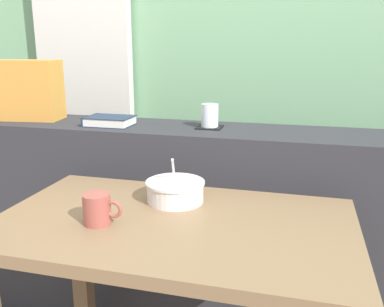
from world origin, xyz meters
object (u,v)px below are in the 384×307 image
at_px(breakfast_table, 175,263).
at_px(juice_glass, 210,117).
at_px(throw_pillow, 24,90).
at_px(soup_bowl, 175,191).
at_px(coaster_square, 210,127).
at_px(ceramic_mug, 98,209).
at_px(closed_book, 109,121).

height_order(breakfast_table, juice_glass, juice_glass).
relative_size(throw_pillow, soup_bowl, 1.73).
xyz_separation_m(breakfast_table, juice_glass, (-0.03, 0.57, 0.33)).
bearing_deg(breakfast_table, juice_glass, 92.81).
relative_size(coaster_square, soup_bowl, 0.54).
bearing_deg(ceramic_mug, breakfast_table, 21.24).
bearing_deg(ceramic_mug, coaster_square, 75.42).
relative_size(breakfast_table, juice_glass, 11.06).
distance_m(juice_glass, ceramic_mug, 0.69).
bearing_deg(ceramic_mug, soup_bowl, 54.33).
bearing_deg(breakfast_table, coaster_square, 92.81).
height_order(coaster_square, closed_book, closed_book).
bearing_deg(soup_bowl, ceramic_mug, -125.67).
relative_size(breakfast_table, coaster_square, 10.10).
height_order(closed_book, throw_pillow, throw_pillow).
bearing_deg(throw_pillow, coaster_square, 0.92).
xyz_separation_m(closed_book, throw_pillow, (-0.43, 0.04, 0.11)).
height_order(juice_glass, closed_book, juice_glass).
relative_size(closed_book, soup_bowl, 1.02).
xyz_separation_m(closed_book, soup_bowl, (0.40, -0.38, -0.14)).
height_order(juice_glass, ceramic_mug, juice_glass).
bearing_deg(throw_pillow, juice_glass, 0.92).
bearing_deg(ceramic_mug, closed_book, 112.39).
xyz_separation_m(juice_glass, throw_pillow, (-0.84, -0.01, 0.08)).
height_order(coaster_square, ceramic_mug, coaster_square).
height_order(throw_pillow, soup_bowl, throw_pillow).
bearing_deg(closed_book, ceramic_mug, -67.61).
xyz_separation_m(juice_glass, closed_book, (-0.41, -0.05, -0.03)).
xyz_separation_m(juice_glass, ceramic_mug, (-0.17, -0.65, -0.16)).
distance_m(juice_glass, closed_book, 0.42).
bearing_deg(closed_book, coaster_square, 7.12).
distance_m(breakfast_table, throw_pillow, 1.11).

